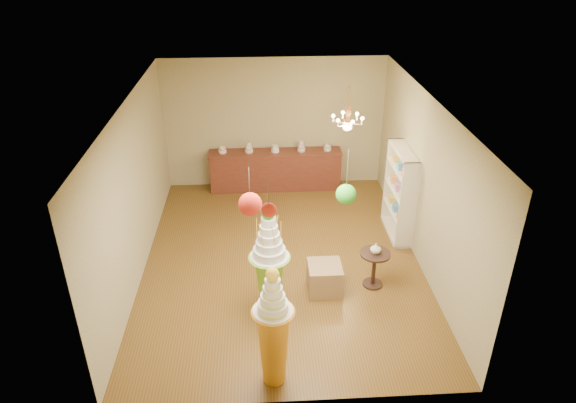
{
  "coord_description": "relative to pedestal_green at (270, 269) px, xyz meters",
  "views": [
    {
      "loc": [
        -0.37,
        -7.9,
        5.45
      ],
      "look_at": [
        0.11,
        0.0,
        1.21
      ],
      "focal_mm": 32.0,
      "sensor_mm": 36.0,
      "label": 1
    }
  ],
  "objects": [
    {
      "name": "round_table",
      "position": [
        1.78,
        0.54,
        -0.36
      ],
      "size": [
        0.58,
        0.58,
        0.66
      ],
      "rotation": [
        0.0,
        0.0,
        0.14
      ],
      "color": "black",
      "rests_on": "floor"
    },
    {
      "name": "pedestal_green",
      "position": [
        0.0,
        0.0,
        0.0
      ],
      "size": [
        0.72,
        0.72,
        1.91
      ],
      "rotation": [
        0.0,
        0.0,
        0.23
      ],
      "color": "#77BE2A",
      "rests_on": "floor"
    },
    {
      "name": "pom_red_right",
      "position": [
        -0.02,
        -1.48,
        1.88
      ],
      "size": [
        0.17,
        0.17,
        0.43
      ],
      "color": "#413B2F",
      "rests_on": "ceiling"
    },
    {
      "name": "pom_red_left",
      "position": [
        -0.24,
        -0.94,
        1.67
      ],
      "size": [
        0.29,
        0.29,
        0.7
      ],
      "color": "#413B2F",
      "rests_on": "ceiling"
    },
    {
      "name": "ceiling",
      "position": [
        0.26,
        1.41,
        2.22
      ],
      "size": [
        6.5,
        6.5,
        0.0
      ],
      "primitive_type": "plane",
      "rotation": [
        3.14,
        0.0,
        0.0
      ],
      "color": "white",
      "rests_on": "ground"
    },
    {
      "name": "wall_left",
      "position": [
        -2.24,
        1.41,
        0.72
      ],
      "size": [
        0.04,
        6.5,
        3.0
      ],
      "primitive_type": "cube",
      "color": "tan",
      "rests_on": "ground"
    },
    {
      "name": "wall_back",
      "position": [
        0.26,
        4.66,
        0.72
      ],
      "size": [
        5.0,
        0.04,
        3.0
      ],
      "primitive_type": "cube",
      "color": "tan",
      "rests_on": "ground"
    },
    {
      "name": "shelving_unit",
      "position": [
        2.6,
        2.21,
        0.12
      ],
      "size": [
        0.33,
        1.2,
        1.8
      ],
      "color": "beige",
      "rests_on": "floor"
    },
    {
      "name": "burlap_riser",
      "position": [
        0.92,
        0.43,
        -0.53
      ],
      "size": [
        0.56,
        0.56,
        0.51
      ],
      "primitive_type": "cube",
      "rotation": [
        0.0,
        0.0,
        0.0
      ],
      "color": "#8B6D4B",
      "rests_on": "floor"
    },
    {
      "name": "floor",
      "position": [
        0.26,
        1.41,
        -0.78
      ],
      "size": [
        6.5,
        6.5,
        0.0
      ],
      "primitive_type": "plane",
      "color": "brown",
      "rests_on": "ground"
    },
    {
      "name": "chandelier",
      "position": [
        1.51,
        2.32,
        1.52
      ],
      "size": [
        0.78,
        0.78,
        0.85
      ],
      "rotation": [
        0.0,
        0.0,
        -0.34
      ],
      "color": "#F19A55",
      "rests_on": "ceiling"
    },
    {
      "name": "wall_front",
      "position": [
        0.26,
        -1.84,
        0.72
      ],
      "size": [
        5.0,
        0.04,
        3.0
      ],
      "primitive_type": "cube",
      "color": "tan",
      "rests_on": "ground"
    },
    {
      "name": "wall_right",
      "position": [
        2.76,
        1.41,
        0.72
      ],
      "size": [
        0.04,
        6.5,
        3.0
      ],
      "primitive_type": "cube",
      "color": "tan",
      "rests_on": "ground"
    },
    {
      "name": "sideboard",
      "position": [
        0.26,
        4.38,
        -0.3
      ],
      "size": [
        3.04,
        0.54,
        1.16
      ],
      "color": "#56251B",
      "rests_on": "floor"
    },
    {
      "name": "vase",
      "position": [
        1.78,
        0.54,
        -0.03
      ],
      "size": [
        0.22,
        0.22,
        0.19
      ],
      "primitive_type": "imported",
      "rotation": [
        0.0,
        0.0,
        0.24
      ],
      "color": "beige",
      "rests_on": "round_table"
    },
    {
      "name": "pedestal_orange",
      "position": [
        0.01,
        -1.44,
        -0.04
      ],
      "size": [
        0.68,
        0.68,
        1.83
      ],
      "rotation": [
        0.0,
        0.0,
        0.41
      ],
      "color": "orange",
      "rests_on": "floor"
    },
    {
      "name": "pom_green_mid",
      "position": [
        1.04,
        -0.45,
        1.51
      ],
      "size": [
        0.28,
        0.28,
        0.85
      ],
      "color": "#413B2F",
      "rests_on": "ceiling"
    }
  ]
}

